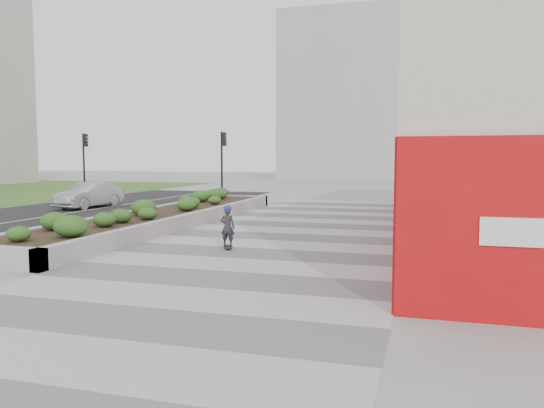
{
  "coord_description": "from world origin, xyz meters",
  "views": [
    {
      "loc": [
        4.49,
        -11.98,
        2.65
      ],
      "look_at": [
        -0.52,
        5.05,
        1.1
      ],
      "focal_mm": 35.0,
      "sensor_mm": 36.0,
      "label": 1
    }
  ],
  "objects": [
    {
      "name": "street",
      "position": [
        -12.0,
        7.0,
        0.0
      ],
      "size": [
        10.0,
        40.0,
        0.0
      ],
      "primitive_type": "cube",
      "color": "black",
      "rests_on": "ground"
    },
    {
      "name": "car_silver",
      "position": [
        -12.73,
        12.16,
        0.67
      ],
      "size": [
        1.75,
        4.17,
        1.34
      ],
      "primitive_type": "imported",
      "rotation": [
        0.0,
        0.0,
        -0.08
      ],
      "color": "#BABCC2",
      "rests_on": "ground"
    },
    {
      "name": "distant_bldg_north_r",
      "position": [
        15.0,
        60.0,
        12.0
      ],
      "size": [
        14.0,
        10.0,
        24.0
      ],
      "primitive_type": "cube",
      "color": "#ADAAA3",
      "rests_on": "ground"
    },
    {
      "name": "traffic_signal_far",
      "position": [
        -16.43,
        17.0,
        2.76
      ],
      "size": [
        0.33,
        0.28,
        4.2
      ],
      "color": "black",
      "rests_on": "ground"
    },
    {
      "name": "building",
      "position": [
        6.98,
        8.98,
        3.98
      ],
      "size": [
        6.04,
        24.08,
        8.0
      ],
      "color": "beige",
      "rests_on": "ground"
    },
    {
      "name": "skateboarder",
      "position": [
        -1.06,
        2.3,
        0.66
      ],
      "size": [
        0.47,
        0.74,
        1.29
      ],
      "rotation": [
        0.0,
        0.0,
        0.42
      ],
      "color": "beige",
      "rests_on": "ground"
    },
    {
      "name": "traffic_signal_near",
      "position": [
        -7.23,
        17.5,
        2.76
      ],
      "size": [
        0.33,
        0.28,
        4.2
      ],
      "color": "black",
      "rests_on": "ground"
    },
    {
      "name": "distant_bldg_north_l",
      "position": [
        -5.0,
        55.0,
        10.0
      ],
      "size": [
        16.0,
        12.0,
        20.0
      ],
      "primitive_type": "cube",
      "color": "#ADAAA3",
      "rests_on": "ground"
    },
    {
      "name": "manhole_cover",
      "position": [
        0.5,
        3.0,
        0.0
      ],
      "size": [
        0.44,
        0.44,
        0.01
      ],
      "primitive_type": "cylinder",
      "color": "#595654",
      "rests_on": "ground"
    },
    {
      "name": "ground",
      "position": [
        0.0,
        0.0,
        0.0
      ],
      "size": [
        160.0,
        160.0,
        0.0
      ],
      "primitive_type": "plane",
      "color": "gray",
      "rests_on": "ground"
    },
    {
      "name": "walkway",
      "position": [
        0.0,
        3.0,
        0.01
      ],
      "size": [
        8.0,
        36.0,
        0.01
      ],
      "primitive_type": "cube",
      "color": "#A8A8AD",
      "rests_on": "ground"
    },
    {
      "name": "planter",
      "position": [
        -5.5,
        7.0,
        0.42
      ],
      "size": [
        3.0,
        18.0,
        0.9
      ],
      "color": "#9E9EA0",
      "rests_on": "ground"
    }
  ]
}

